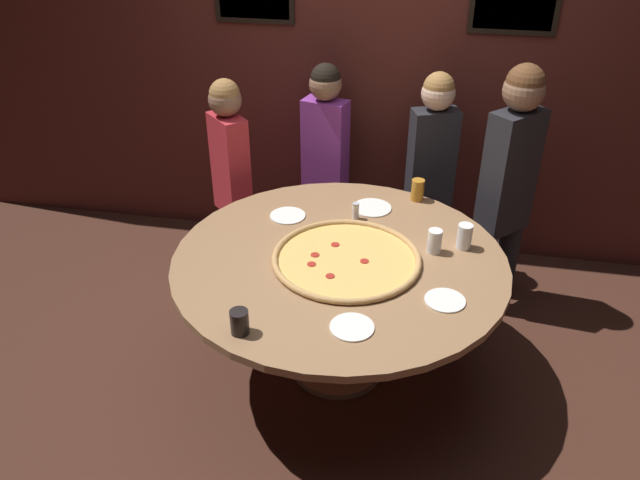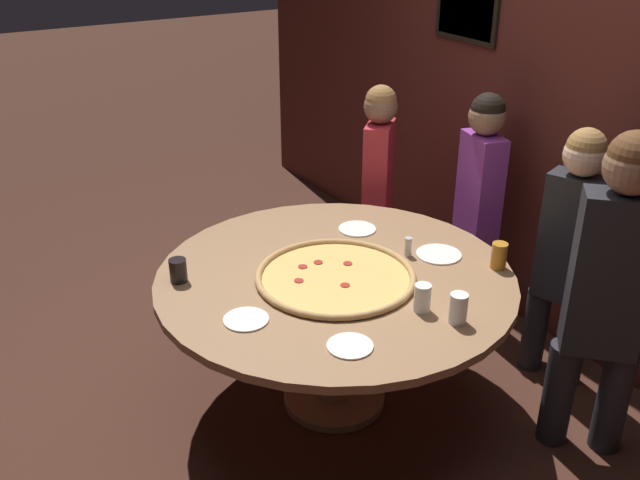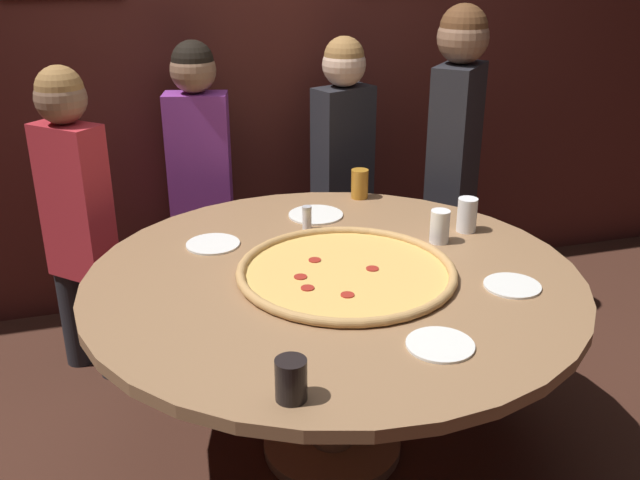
{
  "view_description": "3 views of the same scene",
  "coord_description": "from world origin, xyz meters",
  "px_view_note": "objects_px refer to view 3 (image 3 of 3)",
  "views": [
    {
      "loc": [
        0.41,
        -2.61,
        2.47
      ],
      "look_at": [
        -0.09,
        -0.07,
        0.88
      ],
      "focal_mm": 35.0,
      "sensor_mm": 36.0,
      "label": 1
    },
    {
      "loc": [
        2.48,
        -1.58,
        2.37
      ],
      "look_at": [
        -0.04,
        -0.06,
        0.92
      ],
      "focal_mm": 40.0,
      "sensor_mm": 36.0,
      "label": 2
    },
    {
      "loc": [
        -0.68,
        -2.09,
        1.8
      ],
      "look_at": [
        -0.03,
        0.07,
        0.84
      ],
      "focal_mm": 40.0,
      "sensor_mm": 36.0,
      "label": 3
    }
  ],
  "objects_px": {
    "white_plate_beside_cup": "(316,215)",
    "drink_cup_centre_back": "(440,226)",
    "white_plate_near_front": "(440,345)",
    "diner_side_left": "(76,209)",
    "white_plate_far_back": "(213,244)",
    "drink_cup_far_right": "(291,380)",
    "diner_centre_back": "(454,152)",
    "giant_pizza": "(346,271)",
    "white_plate_right_side": "(512,286)",
    "dining_table": "(333,304)",
    "drink_cup_near_right": "(360,184)",
    "diner_far_left": "(343,161)",
    "condiment_shaker": "(307,218)",
    "drink_cup_front_edge": "(467,215)",
    "diner_far_right": "(200,170)"
  },
  "relations": [
    {
      "from": "giant_pizza",
      "to": "white_plate_near_front",
      "type": "xyz_separation_m",
      "value": [
        0.1,
        -0.51,
        -0.01
      ]
    },
    {
      "from": "giant_pizza",
      "to": "white_plate_right_side",
      "type": "height_order",
      "value": "giant_pizza"
    },
    {
      "from": "white_plate_beside_cup",
      "to": "drink_cup_centre_back",
      "type": "bearing_deg",
      "value": -47.45
    },
    {
      "from": "drink_cup_far_right",
      "to": "white_plate_right_side",
      "type": "distance_m",
      "value": 0.94
    },
    {
      "from": "drink_cup_far_right",
      "to": "white_plate_beside_cup",
      "type": "distance_m",
      "value": 1.27
    },
    {
      "from": "drink_cup_front_edge",
      "to": "condiment_shaker",
      "type": "distance_m",
      "value": 0.62
    },
    {
      "from": "drink_cup_front_edge",
      "to": "diner_far_left",
      "type": "height_order",
      "value": "diner_far_left"
    },
    {
      "from": "giant_pizza",
      "to": "diner_centre_back",
      "type": "height_order",
      "value": "diner_centre_back"
    },
    {
      "from": "drink_cup_centre_back",
      "to": "drink_cup_near_right",
      "type": "bearing_deg",
      "value": 102.02
    },
    {
      "from": "white_plate_right_side",
      "to": "white_plate_far_back",
      "type": "bearing_deg",
      "value": 144.7
    },
    {
      "from": "white_plate_far_back",
      "to": "diner_far_left",
      "type": "distance_m",
      "value": 1.08
    },
    {
      "from": "dining_table",
      "to": "diner_far_right",
      "type": "distance_m",
      "value": 1.21
    },
    {
      "from": "diner_centre_back",
      "to": "diner_far_right",
      "type": "relative_size",
      "value": 1.11
    },
    {
      "from": "white_plate_beside_cup",
      "to": "giant_pizza",
      "type": "bearing_deg",
      "value": -96.0
    },
    {
      "from": "giant_pizza",
      "to": "diner_centre_back",
      "type": "relative_size",
      "value": 0.49
    },
    {
      "from": "drink_cup_centre_back",
      "to": "white_plate_beside_cup",
      "type": "height_order",
      "value": "drink_cup_centre_back"
    },
    {
      "from": "white_plate_right_side",
      "to": "diner_centre_back",
      "type": "xyz_separation_m",
      "value": [
        0.33,
        1.09,
        0.13
      ]
    },
    {
      "from": "diner_side_left",
      "to": "white_plate_right_side",
      "type": "bearing_deg",
      "value": -173.74
    },
    {
      "from": "white_plate_beside_cup",
      "to": "white_plate_right_side",
      "type": "height_order",
      "value": "same"
    },
    {
      "from": "diner_centre_back",
      "to": "giant_pizza",
      "type": "bearing_deg",
      "value": -0.1
    },
    {
      "from": "dining_table",
      "to": "giant_pizza",
      "type": "relative_size",
      "value": 2.26
    },
    {
      "from": "dining_table",
      "to": "drink_cup_front_edge",
      "type": "height_order",
      "value": "drink_cup_front_edge"
    },
    {
      "from": "giant_pizza",
      "to": "diner_side_left",
      "type": "bearing_deg",
      "value": 135.58
    },
    {
      "from": "white_plate_right_side",
      "to": "diner_far_left",
      "type": "xyz_separation_m",
      "value": [
        -0.12,
        1.39,
        0.04
      ]
    },
    {
      "from": "dining_table",
      "to": "white_plate_beside_cup",
      "type": "bearing_deg",
      "value": 79.78
    },
    {
      "from": "drink_cup_centre_back",
      "to": "diner_centre_back",
      "type": "xyz_separation_m",
      "value": [
        0.4,
        0.68,
        0.07
      ]
    },
    {
      "from": "white_plate_beside_cup",
      "to": "condiment_shaker",
      "type": "height_order",
      "value": "condiment_shaker"
    },
    {
      "from": "white_plate_far_back",
      "to": "drink_cup_far_right",
      "type": "bearing_deg",
      "value": -87.95
    },
    {
      "from": "drink_cup_far_right",
      "to": "drink_cup_centre_back",
      "type": "bearing_deg",
      "value": 45.58
    },
    {
      "from": "drink_cup_far_right",
      "to": "drink_cup_near_right",
      "type": "distance_m",
      "value": 1.51
    },
    {
      "from": "condiment_shaker",
      "to": "diner_centre_back",
      "type": "bearing_deg",
      "value": 26.52
    },
    {
      "from": "drink_cup_near_right",
      "to": "white_plate_right_side",
      "type": "distance_m",
      "value": 0.99
    },
    {
      "from": "drink_cup_far_right",
      "to": "drink_cup_front_edge",
      "type": "bearing_deg",
      "value": 43.0
    },
    {
      "from": "drink_cup_front_edge",
      "to": "diner_side_left",
      "type": "distance_m",
      "value": 1.59
    },
    {
      "from": "white_plate_far_back",
      "to": "white_plate_right_side",
      "type": "distance_m",
      "value": 1.09
    },
    {
      "from": "diner_side_left",
      "to": "white_plate_near_front",
      "type": "bearing_deg",
      "value": 170.78
    },
    {
      "from": "giant_pizza",
      "to": "drink_cup_centre_back",
      "type": "bearing_deg",
      "value": 21.72
    },
    {
      "from": "drink_cup_far_right",
      "to": "white_plate_beside_cup",
      "type": "xyz_separation_m",
      "value": [
        0.42,
        1.2,
        -0.05
      ]
    },
    {
      "from": "white_plate_beside_cup",
      "to": "condiment_shaker",
      "type": "relative_size",
      "value": 2.32
    },
    {
      "from": "white_plate_far_back",
      "to": "diner_far_right",
      "type": "bearing_deg",
      "value": 85.31
    },
    {
      "from": "dining_table",
      "to": "diner_far_left",
      "type": "bearing_deg",
      "value": 70.01
    },
    {
      "from": "dining_table",
      "to": "drink_cup_near_right",
      "type": "height_order",
      "value": "drink_cup_near_right"
    },
    {
      "from": "diner_side_left",
      "to": "diner_centre_back",
      "type": "relative_size",
      "value": 0.88
    },
    {
      "from": "drink_cup_near_right",
      "to": "white_plate_beside_cup",
      "type": "bearing_deg",
      "value": -147.56
    },
    {
      "from": "drink_cup_near_right",
      "to": "giant_pizza",
      "type": "bearing_deg",
      "value": -112.95
    },
    {
      "from": "drink_cup_centre_back",
      "to": "diner_far_left",
      "type": "xyz_separation_m",
      "value": [
        -0.06,
        0.98,
        -0.02
      ]
    },
    {
      "from": "condiment_shaker",
      "to": "diner_far_right",
      "type": "height_order",
      "value": "diner_far_right"
    },
    {
      "from": "white_plate_far_back",
      "to": "diner_side_left",
      "type": "bearing_deg",
      "value": 135.54
    },
    {
      "from": "white_plate_near_front",
      "to": "diner_side_left",
      "type": "xyz_separation_m",
      "value": [
        -0.99,
        1.38,
        0.02
      ]
    },
    {
      "from": "diner_centre_back",
      "to": "white_plate_far_back",
      "type": "bearing_deg",
      "value": -25.16
    }
  ]
}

